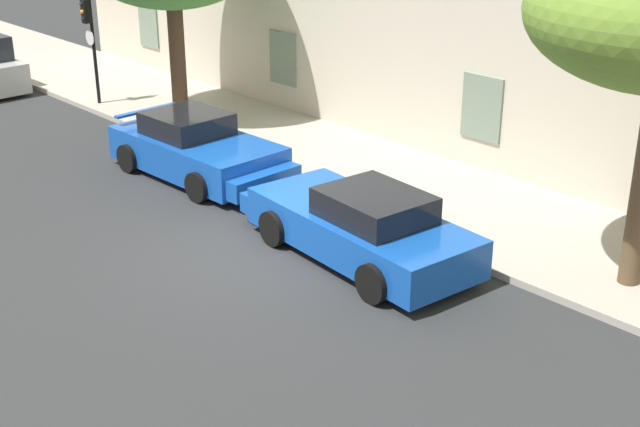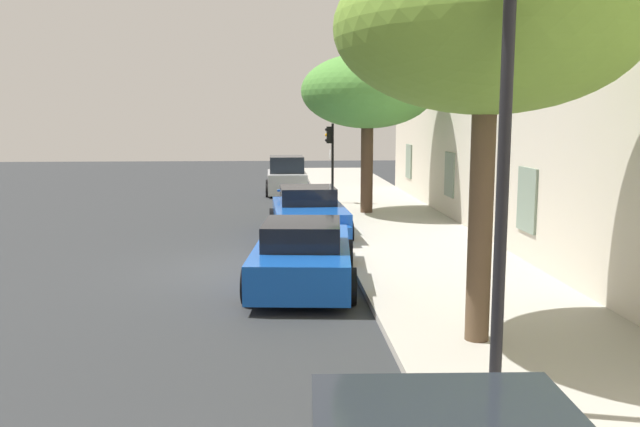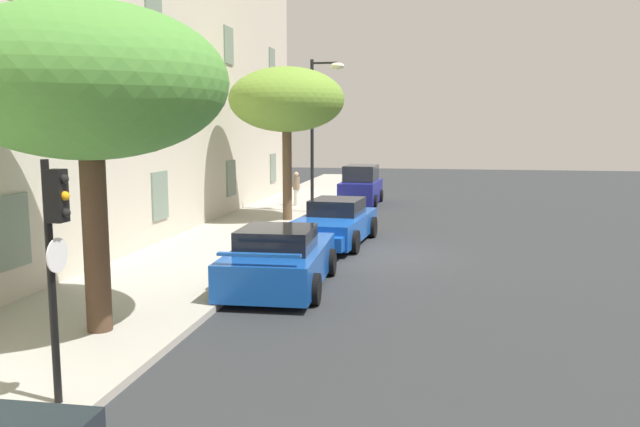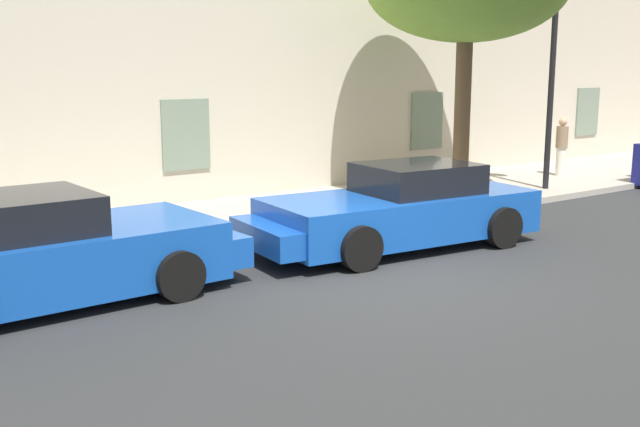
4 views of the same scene
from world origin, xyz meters
TOP-DOWN VIEW (x-y plane):
  - ground_plane at (0.00, 0.00)m, footprint 80.00×80.00m
  - sidewalk at (0.00, 4.53)m, footprint 60.00×4.15m
  - building_facade at (0.00, 8.41)m, footprint 35.11×4.12m
  - sportscar_red_lead at (-4.21, 1.67)m, footprint 4.79×2.36m
  - sportscar_yellow_flank at (1.22, 1.30)m, footprint 5.25×2.46m
  - hatchback_parked at (12.17, 1.67)m, footprint 3.89×1.98m
  - tree_near_kerb at (5.41, 3.78)m, footprint 4.42×4.42m
  - tree_midblock at (-8.38, 3.93)m, footprint 4.69×4.69m
  - traffic_light at (-11.18, 2.86)m, footprint 0.44×0.36m
  - street_lamp at (7.81, 2.86)m, footprint 0.44×1.42m
  - pedestrian_admiring at (9.88, 4.40)m, footprint 0.44×0.44m

SIDE VIEW (x-z plane):
  - ground_plane at x=0.00m, z-range 0.00..0.00m
  - sidewalk at x=0.00m, z-range 0.00..0.14m
  - sportscar_yellow_flank at x=1.22m, z-range -0.08..1.33m
  - sportscar_red_lead at x=-4.21m, z-range -0.10..1.36m
  - hatchback_parked at x=12.17m, z-range -0.10..1.80m
  - pedestrian_admiring at x=9.88m, z-range 0.17..1.72m
  - traffic_light at x=-11.18m, z-range 0.71..3.86m
  - tree_midblock at x=-8.38m, z-range 1.61..7.22m
  - street_lamp at x=7.81m, z-range 1.29..7.64m
  - tree_near_kerb at x=5.41m, z-range 1.81..7.66m
  - building_facade at x=0.00m, z-range 0.02..12.01m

